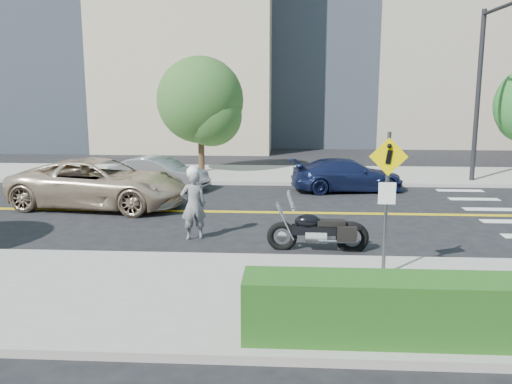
{
  "coord_description": "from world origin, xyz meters",
  "views": [
    {
      "loc": [
        2.19,
        -17.3,
        4.01
      ],
      "look_at": [
        1.3,
        -2.71,
        1.2
      ],
      "focal_mm": 38.0,
      "sensor_mm": 36.0,
      "label": 1
    }
  ],
  "objects": [
    {
      "name": "parked_car_silver",
      "position": [
        -3.0,
        3.9,
        0.65
      ],
      "size": [
        4.2,
        2.46,
        1.31
      ],
      "primitive_type": "imported",
      "rotation": [
        0.0,
        0.0,
        1.28
      ],
      "color": "gray",
      "rests_on": "ground"
    },
    {
      "name": "suv",
      "position": [
        -4.22,
        0.49,
        0.83
      ],
      "size": [
        6.29,
        3.53,
        1.66
      ],
      "primitive_type": "imported",
      "rotation": [
        0.0,
        0.0,
        1.44
      ],
      "color": "#C4AB90",
      "rests_on": "ground"
    },
    {
      "name": "pedestrian_sign",
      "position": [
        4.2,
        -6.31,
        1.96
      ],
      "size": [
        0.78,
        0.08,
        3.0
      ],
      "color": "#4C4C51",
      "rests_on": "sidewalk_near"
    },
    {
      "name": "ground_plane",
      "position": [
        0.0,
        0.0,
        0.0
      ],
      "size": [
        120.0,
        120.0,
        0.0
      ],
      "primitive_type": "plane",
      "color": "black",
      "rests_on": "ground"
    },
    {
      "name": "traffic_light",
      "position": [
        10.0,
        5.08,
        4.67
      ],
      "size": [
        0.28,
        4.5,
        7.0
      ],
      "color": "black",
      "rests_on": "sidewalk_far"
    },
    {
      "name": "tree_far_a",
      "position": [
        -1.93,
        7.88,
        3.47
      ],
      "size": [
        4.01,
        4.01,
        5.48
      ],
      "rotation": [
        0.0,
        0.0,
        0.05
      ],
      "color": "#382619",
      "rests_on": "ground"
    },
    {
      "name": "motorcycle",
      "position": [
        2.95,
        -4.15,
        0.74
      ],
      "size": [
        2.45,
        0.79,
        1.48
      ],
      "primitive_type": null,
      "rotation": [
        0.0,
        0.0,
        -0.02
      ],
      "color": "black",
      "rests_on": "ground"
    },
    {
      "name": "building_mid",
      "position": [
        8.0,
        26.0,
        10.0
      ],
      "size": [
        18.0,
        14.0,
        20.0
      ],
      "primitive_type": "cube",
      "color": "#A39984",
      "rests_on": "ground_plane"
    },
    {
      "name": "sidewalk_near",
      "position": [
        0.0,
        -7.5,
        0.07
      ],
      "size": [
        60.0,
        5.0,
        0.15
      ],
      "primitive_type": "cube",
      "color": "#9E9B91",
      "rests_on": "ground_plane"
    },
    {
      "name": "parked_car_blue",
      "position": [
        4.5,
        3.96,
        0.64
      ],
      "size": [
        4.63,
        2.47,
        1.28
      ],
      "primitive_type": "imported",
      "rotation": [
        0.0,
        0.0,
        1.73
      ],
      "color": "#18214A",
      "rests_on": "ground"
    },
    {
      "name": "motorcyclist",
      "position": [
        -0.34,
        -3.28,
        0.99
      ],
      "size": [
        0.79,
        0.65,
        1.99
      ],
      "rotation": [
        0.0,
        0.0,
        3.49
      ],
      "color": "silver",
      "rests_on": "ground"
    },
    {
      "name": "sidewalk_far",
      "position": [
        0.0,
        7.5,
        0.07
      ],
      "size": [
        60.0,
        5.0,
        0.15
      ],
      "primitive_type": "cube",
      "color": "#9E9B91",
      "rests_on": "ground_plane"
    }
  ]
}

